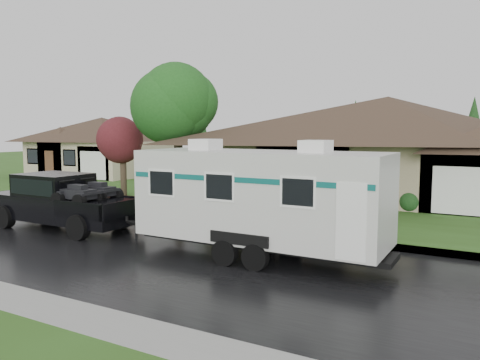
# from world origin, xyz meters

# --- Properties ---
(ground) EXTENTS (140.00, 140.00, 0.00)m
(ground) POSITION_xyz_m (0.00, 0.00, 0.00)
(ground) COLOR #2F5219
(ground) RESTS_ON ground
(road) EXTENTS (140.00, 8.00, 0.01)m
(road) POSITION_xyz_m (0.00, -2.00, 0.01)
(road) COLOR black
(road) RESTS_ON ground
(curb) EXTENTS (140.00, 0.50, 0.15)m
(curb) POSITION_xyz_m (0.00, 2.25, 0.07)
(curb) COLOR gray
(curb) RESTS_ON ground
(lawn) EXTENTS (140.00, 26.00, 0.15)m
(lawn) POSITION_xyz_m (0.00, 15.00, 0.07)
(lawn) COLOR #2F5219
(lawn) RESTS_ON ground
(house_main) EXTENTS (19.44, 10.80, 6.90)m
(house_main) POSITION_xyz_m (2.29, 13.84, 3.59)
(house_main) COLOR gray
(house_main) RESTS_ON lawn
(house_far) EXTENTS (10.80, 8.64, 5.80)m
(house_far) POSITION_xyz_m (-21.78, 15.85, 2.97)
(house_far) COLOR tan
(house_far) RESTS_ON lawn
(tree_left_green) EXTENTS (4.27, 4.27, 7.07)m
(tree_left_green) POSITION_xyz_m (-7.34, 6.95, 5.06)
(tree_left_green) COLOR #382B1E
(tree_left_green) RESTS_ON lawn
(tree_red) EXTENTS (2.75, 2.75, 4.55)m
(tree_red) POSITION_xyz_m (-10.84, 6.50, 3.30)
(tree_red) COLOR #382B1E
(tree_red) RESTS_ON lawn
(shrub_row) EXTENTS (13.60, 1.00, 1.00)m
(shrub_row) POSITION_xyz_m (2.00, 9.30, 0.65)
(shrub_row) COLOR #143814
(shrub_row) RESTS_ON lawn
(pickup_truck) EXTENTS (6.49, 2.47, 2.16)m
(pickup_truck) POSITION_xyz_m (-7.47, -0.71, 1.16)
(pickup_truck) COLOR black
(pickup_truck) RESTS_ON ground
(travel_trailer) EXTENTS (8.00, 2.81, 3.59)m
(travel_trailer) POSITION_xyz_m (1.34, -0.71, 1.90)
(travel_trailer) COLOR beige
(travel_trailer) RESTS_ON ground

